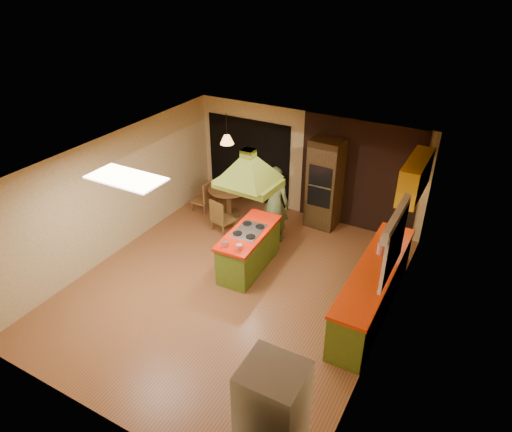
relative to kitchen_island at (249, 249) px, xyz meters
The scene contains 21 objects.
ground 0.80m from the kitchen_island, 86.80° to the right, with size 6.50×6.50×0.00m, color #985A31.
room_walls 1.07m from the kitchen_island, 86.80° to the right, with size 5.50×6.50×6.50m.
ceiling_plane 2.18m from the kitchen_island, 86.80° to the right, with size 6.50×6.50×0.00m, color silver.
brick_panel 2.97m from the kitchen_island, 63.20° to the left, with size 2.64×0.03×2.50m, color #381E14.
nook_opening 3.00m from the kitchen_island, 119.83° to the left, with size 2.20×0.03×2.10m, color black.
right_counter 2.49m from the kitchen_island, ahead, with size 0.62×3.05×0.92m.
upper_cabinets 3.38m from the kitchen_island, 30.23° to the left, with size 0.34×1.40×0.70m, color yellow.
window_right 3.06m from the kitchen_island, ahead, with size 0.12×1.35×1.06m.
fluor_panel 2.98m from the kitchen_island, 119.45° to the right, with size 1.20×0.60×0.03m, color white.
kitchen_island is the anchor object (origin of this frame).
range_hood 1.82m from the kitchen_island, 90.00° to the right, with size 1.12×0.84×0.80m.
man 1.26m from the kitchen_island, 92.42° to the left, with size 0.63×0.41×1.72m, color #4E582E.
refrigerator 4.13m from the kitchen_island, 56.62° to the right, with size 0.68×0.65×1.66m, color silver.
wall_oven 2.43m from the kitchen_island, 74.26° to the left, with size 0.71×0.63×2.07m.
dining_table 2.19m from the kitchen_island, 132.31° to the left, with size 0.96×0.96×0.72m.
chair_left 2.65m from the kitchen_island, 145.07° to the left, with size 0.42×0.42×0.77m, color brown, non-canonical shape.
chair_near 1.56m from the kitchen_island, 141.65° to the left, with size 0.43×0.43×0.78m, color brown, non-canonical shape.
pendant_lamp 2.63m from the kitchen_island, 132.31° to the left, with size 0.31×0.31×0.20m, color #FF9E3F.
canister_large 2.56m from the kitchen_island, 11.70° to the left, with size 0.15×0.15×0.22m, color beige.
canister_medium 2.53m from the kitchen_island, ahead, with size 0.14×0.14×0.19m, color beige.
canister_small 2.64m from the kitchen_island, 19.18° to the left, with size 0.12×0.12×0.16m, color beige.
Camera 1 is at (3.67, -5.75, 5.42)m, focal length 32.00 mm.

